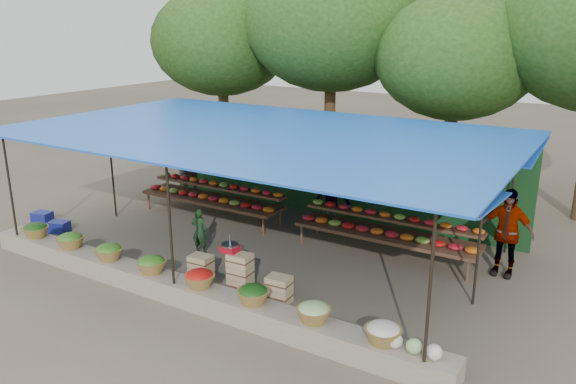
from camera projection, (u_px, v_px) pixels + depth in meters
The scene contains 16 objects.
ground at pixel (261, 252), 12.95m from camera, with size 60.00×60.00×0.00m, color brown.
stone_curb at pixel (180, 290), 10.65m from camera, with size 10.60×0.55×0.40m, color gray.
stall_canopy at pixel (261, 137), 12.23m from camera, with size 10.80×6.60×2.82m.
produce_baskets at pixel (175, 271), 10.59m from camera, with size 8.98×0.58×0.34m.
netting_backdrop at pixel (326, 170), 15.16m from camera, with size 10.60×0.06×2.50m, color #1A491D.
tree_row at pixel (391, 36), 16.30m from camera, with size 16.51×5.50×7.12m.
fruit_table_left at pixel (213, 195), 15.12m from camera, with size 4.21×0.95×0.93m.
fruit_table_right at pixel (387, 230), 12.62m from camera, with size 4.21×0.95×0.93m.
crate_counter at pixel (239, 275), 11.02m from camera, with size 2.37×0.37×0.77m.
weighing_scale at pixel (230, 247), 10.96m from camera, with size 0.35×0.35×0.37m.
vendor_seated at pixel (200, 231), 12.74m from camera, with size 0.39×0.26×1.07m, color #18351A.
customer_left at pixel (190, 170), 16.48m from camera, with size 0.89×0.69×1.83m, color slate.
customer_mid at pixel (332, 198), 14.37m from camera, with size 1.00×0.57×1.54m, color slate.
customer_right at pixel (506, 232), 11.52m from camera, with size 1.10×0.46×1.88m, color slate.
blue_crate_front at pixel (59, 227), 14.12m from camera, with size 0.47×0.34×0.28m, color navy.
blue_crate_back at pixel (42, 217), 14.80m from camera, with size 0.48×0.35×0.29m, color navy.
Camera 1 is at (6.80, -9.90, 5.07)m, focal length 35.00 mm.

